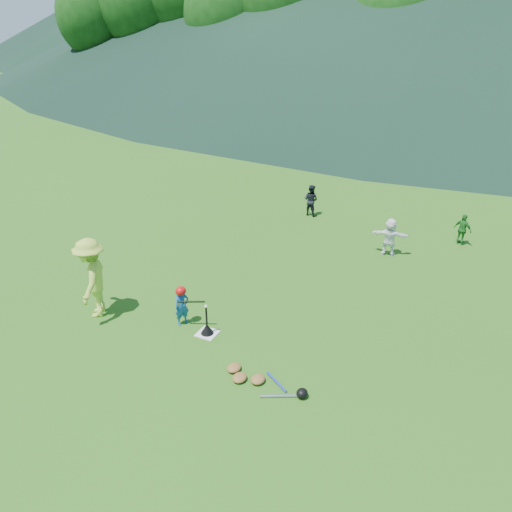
{
  "coord_description": "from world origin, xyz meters",
  "views": [
    {
      "loc": [
        5.25,
        -8.0,
        6.61
      ],
      "look_at": [
        0.0,
        2.5,
        0.9
      ],
      "focal_mm": 35.0,
      "sensor_mm": 36.0,
      "label": 1
    }
  ],
  "objects_px": {
    "fielder_d": "(390,237)",
    "equipment_pile": "(258,380)",
    "batter_child": "(182,306)",
    "home_plate": "(207,333)",
    "adult_coach": "(92,278)",
    "fielder_b": "(311,200)",
    "batting_tee": "(207,329)",
    "fielder_c": "(463,230)"
  },
  "relations": [
    {
      "from": "fielder_c",
      "to": "fielder_d",
      "type": "bearing_deg",
      "value": 68.98
    },
    {
      "from": "batter_child",
      "to": "equipment_pile",
      "type": "distance_m",
      "value": 2.77
    },
    {
      "from": "fielder_c",
      "to": "fielder_b",
      "type": "bearing_deg",
      "value": 22.49
    },
    {
      "from": "fielder_c",
      "to": "batting_tee",
      "type": "distance_m",
      "value": 9.1
    },
    {
      "from": "fielder_b",
      "to": "batting_tee",
      "type": "bearing_deg",
      "value": 103.08
    },
    {
      "from": "fielder_c",
      "to": "equipment_pile",
      "type": "xyz_separation_m",
      "value": [
        -2.83,
        -8.81,
        -0.44
      ]
    },
    {
      "from": "fielder_c",
      "to": "fielder_d",
      "type": "height_order",
      "value": "fielder_d"
    },
    {
      "from": "batter_child",
      "to": "fielder_c",
      "type": "distance_m",
      "value": 9.39
    },
    {
      "from": "home_plate",
      "to": "fielder_d",
      "type": "xyz_separation_m",
      "value": [
        2.72,
        6.05,
        0.58
      ]
    },
    {
      "from": "batter_child",
      "to": "adult_coach",
      "type": "relative_size",
      "value": 0.49
    },
    {
      "from": "home_plate",
      "to": "batter_child",
      "type": "distance_m",
      "value": 0.88
    },
    {
      "from": "batting_tee",
      "to": "home_plate",
      "type": "bearing_deg",
      "value": 0.0
    },
    {
      "from": "adult_coach",
      "to": "fielder_c",
      "type": "distance_m",
      "value": 11.17
    },
    {
      "from": "home_plate",
      "to": "fielder_c",
      "type": "height_order",
      "value": "fielder_c"
    },
    {
      "from": "home_plate",
      "to": "equipment_pile",
      "type": "distance_m",
      "value": 2.03
    },
    {
      "from": "fielder_b",
      "to": "home_plate",
      "type": "bearing_deg",
      "value": 103.08
    },
    {
      "from": "batter_child",
      "to": "adult_coach",
      "type": "distance_m",
      "value": 2.25
    },
    {
      "from": "home_plate",
      "to": "batting_tee",
      "type": "relative_size",
      "value": 0.66
    },
    {
      "from": "equipment_pile",
      "to": "batting_tee",
      "type": "bearing_deg",
      "value": 151.13
    },
    {
      "from": "fielder_b",
      "to": "batting_tee",
      "type": "distance_m",
      "value": 8.15
    },
    {
      "from": "fielder_d",
      "to": "equipment_pile",
      "type": "height_order",
      "value": "fielder_d"
    },
    {
      "from": "fielder_d",
      "to": "batting_tee",
      "type": "distance_m",
      "value": 6.65
    },
    {
      "from": "adult_coach",
      "to": "fielder_d",
      "type": "bearing_deg",
      "value": 110.25
    },
    {
      "from": "batter_child",
      "to": "fielder_b",
      "type": "bearing_deg",
      "value": 28.78
    },
    {
      "from": "fielder_d",
      "to": "equipment_pile",
      "type": "relative_size",
      "value": 0.65
    },
    {
      "from": "batter_child",
      "to": "fielder_c",
      "type": "relative_size",
      "value": 0.96
    },
    {
      "from": "home_plate",
      "to": "fielder_d",
      "type": "bearing_deg",
      "value": 65.8
    },
    {
      "from": "batting_tee",
      "to": "equipment_pile",
      "type": "height_order",
      "value": "batting_tee"
    },
    {
      "from": "home_plate",
      "to": "adult_coach",
      "type": "bearing_deg",
      "value": -170.65
    },
    {
      "from": "equipment_pile",
      "to": "fielder_c",
      "type": "bearing_deg",
      "value": 72.2
    },
    {
      "from": "batting_tee",
      "to": "equipment_pile",
      "type": "xyz_separation_m",
      "value": [
        1.78,
        -0.98,
        -0.06
      ]
    },
    {
      "from": "batter_child",
      "to": "fielder_d",
      "type": "height_order",
      "value": "fielder_d"
    },
    {
      "from": "home_plate",
      "to": "fielder_b",
      "type": "relative_size",
      "value": 0.39
    },
    {
      "from": "fielder_b",
      "to": "equipment_pile",
      "type": "relative_size",
      "value": 0.63
    },
    {
      "from": "batter_child",
      "to": "equipment_pile",
      "type": "relative_size",
      "value": 0.54
    },
    {
      "from": "adult_coach",
      "to": "equipment_pile",
      "type": "relative_size",
      "value": 1.1
    },
    {
      "from": "fielder_b",
      "to": "equipment_pile",
      "type": "height_order",
      "value": "fielder_b"
    },
    {
      "from": "fielder_c",
      "to": "batting_tee",
      "type": "xyz_separation_m",
      "value": [
        -4.61,
        -7.83,
        -0.37
      ]
    },
    {
      "from": "home_plate",
      "to": "adult_coach",
      "type": "height_order",
      "value": "adult_coach"
    },
    {
      "from": "home_plate",
      "to": "batter_child",
      "type": "bearing_deg",
      "value": 171.8
    },
    {
      "from": "fielder_d",
      "to": "equipment_pile",
      "type": "bearing_deg",
      "value": 74.38
    },
    {
      "from": "equipment_pile",
      "to": "home_plate",
      "type": "bearing_deg",
      "value": 151.13
    }
  ]
}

